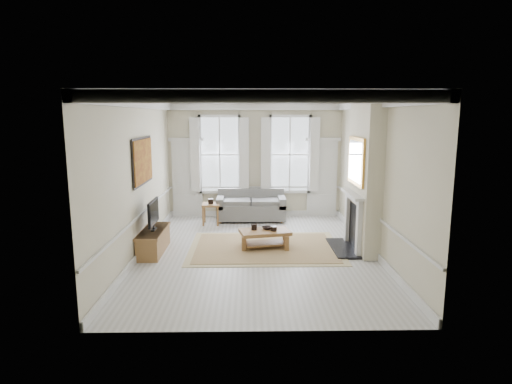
{
  "coord_description": "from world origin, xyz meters",
  "views": [
    {
      "loc": [
        -0.19,
        -9.28,
        3.05
      ],
      "look_at": [
        -0.01,
        0.78,
        1.25
      ],
      "focal_mm": 30.0,
      "sensor_mm": 36.0,
      "label": 1
    }
  ],
  "objects_px": {
    "sofa": "(251,207)",
    "tv_stand": "(154,241)",
    "side_table": "(211,207)",
    "coffee_table": "(265,234)"
  },
  "relations": [
    {
      "from": "side_table",
      "to": "sofa",
      "type": "bearing_deg",
      "value": 24.87
    },
    {
      "from": "side_table",
      "to": "tv_stand",
      "type": "xyz_separation_m",
      "value": [
        -1.08,
        -2.53,
        -0.23
      ]
    },
    {
      "from": "sofa",
      "to": "tv_stand",
      "type": "bearing_deg",
      "value": -126.0
    },
    {
      "from": "sofa",
      "to": "tv_stand",
      "type": "distance_m",
      "value": 3.78
    },
    {
      "from": "tv_stand",
      "to": "coffee_table",
      "type": "bearing_deg",
      "value": 6.12
    },
    {
      "from": "coffee_table",
      "to": "side_table",
      "type": "bearing_deg",
      "value": 110.62
    },
    {
      "from": "sofa",
      "to": "tv_stand",
      "type": "xyz_separation_m",
      "value": [
        -2.22,
        -3.05,
        -0.11
      ]
    },
    {
      "from": "coffee_table",
      "to": "tv_stand",
      "type": "bearing_deg",
      "value": 174.02
    },
    {
      "from": "side_table",
      "to": "tv_stand",
      "type": "bearing_deg",
      "value": -113.12
    },
    {
      "from": "side_table",
      "to": "coffee_table",
      "type": "distance_m",
      "value": 2.68
    }
  ]
}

